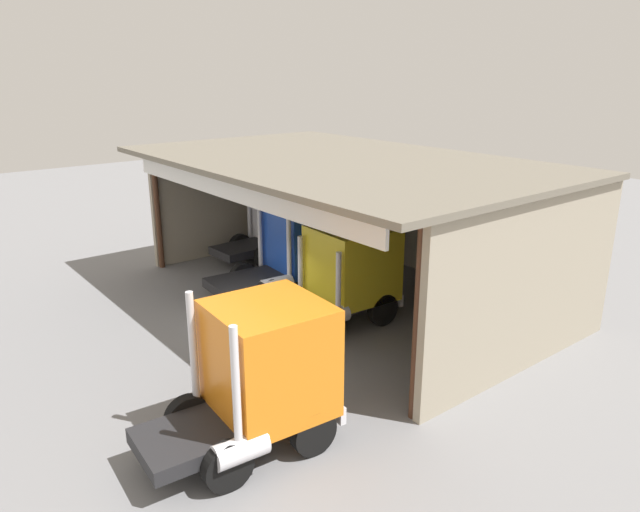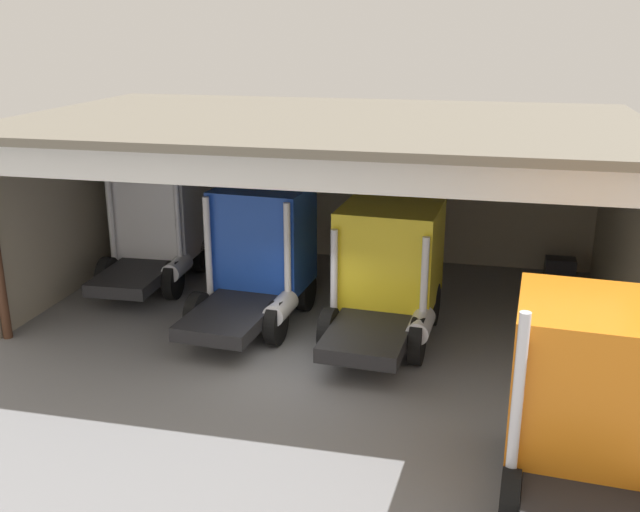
# 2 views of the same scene
# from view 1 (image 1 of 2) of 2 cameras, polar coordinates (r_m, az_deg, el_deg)

# --- Properties ---
(ground_plane) EXTENTS (80.00, 80.00, 0.00)m
(ground_plane) POSITION_cam_1_polar(r_m,az_deg,el_deg) (21.20, -6.83, -6.41)
(ground_plane) COLOR slate
(ground_plane) RESTS_ON ground
(workshop_shed) EXTENTS (16.52, 10.42, 5.49)m
(workshop_shed) POSITION_cam_1_polar(r_m,az_deg,el_deg) (23.09, 4.21, 5.77)
(workshop_shed) COLOR #9E937F
(workshop_shed) RESTS_ON ground
(truck_white_yard_outside) EXTENTS (2.70, 5.27, 3.75)m
(truck_white_yard_outside) POSITION_cam_1_polar(r_m,az_deg,el_deg) (27.93, -3.71, 3.90)
(truck_white_yard_outside) COLOR white
(truck_white_yard_outside) RESTS_ON ground
(truck_blue_center_bay) EXTENTS (2.77, 5.13, 3.60)m
(truck_blue_center_bay) POSITION_cam_1_polar(r_m,az_deg,el_deg) (23.48, -2.76, 0.92)
(truck_blue_center_bay) COLOR #1E47B7
(truck_blue_center_bay) RESTS_ON ground
(truck_yellow_center_right_bay) EXTENTS (2.76, 5.39, 3.38)m
(truck_yellow_center_right_bay) POSITION_cam_1_polar(r_m,az_deg,el_deg) (20.63, 2.47, -1.59)
(truck_yellow_center_right_bay) COLOR yellow
(truck_yellow_center_right_bay) RESTS_ON ground
(truck_orange_right_bay) EXTENTS (2.76, 4.74, 3.76)m
(truck_orange_right_bay) POSITION_cam_1_polar(r_m,az_deg,el_deg) (14.05, -5.69, -11.09)
(truck_orange_right_bay) COLOR orange
(truck_orange_right_bay) RESTS_ON ground
(oil_drum) EXTENTS (0.58, 0.58, 0.93)m
(oil_drum) POSITION_cam_1_polar(r_m,az_deg,el_deg) (28.06, 2.48, 0.81)
(oil_drum) COLOR #B21E19
(oil_drum) RESTS_ON ground
(tool_cart) EXTENTS (0.90, 0.60, 1.00)m
(tool_cart) POSITION_cam_1_polar(r_m,az_deg,el_deg) (21.44, 19.95, -5.67)
(tool_cart) COLOR black
(tool_cart) RESTS_ON ground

